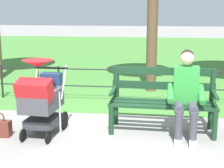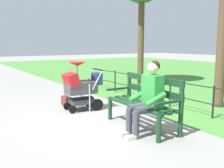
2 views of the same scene
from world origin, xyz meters
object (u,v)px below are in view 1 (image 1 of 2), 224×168
park_bench (163,97)px  stroller (41,97)px  handbag (0,128)px  person_on_bench (186,92)px

park_bench → stroller: bearing=14.8°
park_bench → handbag: (2.38, 0.58, -0.40)m
park_bench → stroller: size_ratio=1.41×
park_bench → person_on_bench: bearing=145.5°
person_on_bench → stroller: person_on_bench is taller
person_on_bench → handbag: 2.78m
park_bench → handbag: park_bench is taller
park_bench → person_on_bench: person_on_bench is taller
person_on_bench → stroller: 2.11m
park_bench → person_on_bench: size_ratio=1.27×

